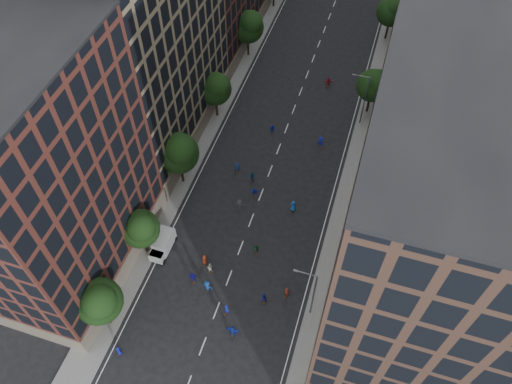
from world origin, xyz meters
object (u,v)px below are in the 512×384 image
Objects in this scene: streetlamp_near at (312,293)px; cargo_van at (163,244)px; streetlamp_far at (364,98)px; skater_0 at (119,351)px; skater_1 at (227,309)px; skater_2 at (264,298)px.

streetlamp_near is 2.06× the size of cargo_van.
streetlamp_far reaches higher than skater_0.
streetlamp_far is 5.79× the size of skater_0.
skater_0 is 0.85× the size of skater_1.
streetlamp_far is 4.91× the size of skater_1.
streetlamp_far is 5.88× the size of skater_2.
streetlamp_far is (0.00, 33.00, 0.00)m from streetlamp_near.
skater_2 is (14.24, -3.00, -0.45)m from cargo_van.
streetlamp_near is 1.00× the size of streetlamp_far.
skater_2 is at bearing -118.56° from skater_1.
skater_0 is (-18.87, -11.00, -4.39)m from streetlamp_near.
skater_0 is at bearing 64.08° from skater_1.
cargo_van is at bearing 171.72° from streetlamp_near.
streetlamp_near reaches higher than skater_2.
streetlamp_near and streetlamp_far have the same top height.
cargo_van is (-19.67, -30.14, -3.94)m from streetlamp_far.
streetlamp_far is 48.08m from skater_0.
skater_1 is (-9.09, -2.90, -4.25)m from streetlamp_near.
streetlamp_far reaches higher than skater_1.
skater_2 is at bearing -11.09° from cargo_van.
skater_2 is (-5.42, -33.14, -4.40)m from streetlamp_far.
skater_2 is at bearing -178.52° from streetlamp_near.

